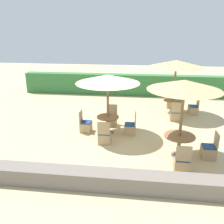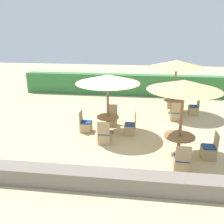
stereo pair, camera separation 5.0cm
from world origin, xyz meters
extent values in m
plane|color=#C6B284|center=(0.00, 0.00, 0.00)|extent=(40.00, 40.00, 0.00)
cube|color=#387A3D|center=(0.00, 6.83, 0.66)|extent=(13.00, 0.70, 1.32)
cube|color=slate|center=(0.00, -3.22, 0.25)|extent=(10.00, 0.56, 0.49)
cylinder|color=olive|center=(2.78, 3.41, 1.31)|extent=(0.10, 0.10, 2.62)
cone|color=tan|center=(2.78, 3.41, 2.54)|extent=(2.59, 2.59, 0.32)
cylinder|color=olive|center=(2.78, 3.41, 0.01)|extent=(0.48, 0.48, 0.03)
cylinder|color=olive|center=(2.78, 3.41, 0.34)|extent=(0.12, 0.12, 0.68)
cylinder|color=olive|center=(2.78, 3.41, 0.70)|extent=(1.01, 1.01, 0.04)
cube|color=tan|center=(3.79, 3.38, 0.20)|extent=(0.46, 0.46, 0.40)
cube|color=navy|center=(3.79, 3.38, 0.43)|extent=(0.42, 0.42, 0.05)
cube|color=tan|center=(4.00, 3.38, 0.69)|extent=(0.04, 0.46, 0.48)
cube|color=tan|center=(2.78, 2.41, 0.20)|extent=(0.46, 0.46, 0.40)
cube|color=navy|center=(2.78, 2.41, 0.43)|extent=(0.42, 0.42, 0.05)
cube|color=tan|center=(2.78, 2.20, 0.69)|extent=(0.46, 0.04, 0.48)
cube|color=tan|center=(2.79, 4.37, 0.20)|extent=(0.46, 0.46, 0.40)
cube|color=navy|center=(2.79, 4.37, 0.43)|extent=(0.42, 0.42, 0.05)
cube|color=tan|center=(2.79, 4.58, 0.69)|extent=(0.46, 0.04, 0.48)
cylinder|color=olive|center=(2.51, -1.10, 1.28)|extent=(0.10, 0.10, 2.57)
cone|color=tan|center=(2.51, -1.10, 2.49)|extent=(2.36, 2.36, 0.32)
cylinder|color=olive|center=(2.51, -1.10, 0.01)|extent=(0.48, 0.48, 0.03)
cylinder|color=olive|center=(2.51, -1.10, 0.35)|extent=(0.12, 0.12, 0.71)
cylinder|color=olive|center=(2.51, -1.10, 0.73)|extent=(1.04, 1.04, 0.04)
cube|color=tan|center=(3.49, -1.16, 0.20)|extent=(0.46, 0.46, 0.40)
cube|color=navy|center=(3.49, -1.16, 0.43)|extent=(0.42, 0.42, 0.05)
cube|color=tan|center=(3.70, -1.16, 0.69)|extent=(0.04, 0.46, 0.48)
cube|color=tan|center=(2.48, -2.07, 0.20)|extent=(0.46, 0.46, 0.40)
cube|color=navy|center=(2.48, -2.07, 0.43)|extent=(0.42, 0.42, 0.05)
cube|color=tan|center=(2.48, -2.28, 0.69)|extent=(0.46, 0.04, 0.48)
cylinder|color=olive|center=(-0.16, 0.50, 1.19)|extent=(0.10, 0.10, 2.37)
cone|color=tan|center=(-0.16, 0.50, 2.29)|extent=(2.53, 2.53, 0.32)
cylinder|color=olive|center=(-0.16, 0.50, 0.01)|extent=(0.48, 0.48, 0.03)
cylinder|color=olive|center=(-0.16, 0.50, 0.35)|extent=(0.12, 0.12, 0.69)
cylinder|color=olive|center=(-0.16, 0.50, 0.71)|extent=(0.91, 0.91, 0.04)
cube|color=tan|center=(-1.10, 0.54, 0.20)|extent=(0.46, 0.46, 0.40)
cube|color=navy|center=(-1.10, 0.54, 0.43)|extent=(0.42, 0.42, 0.05)
cube|color=tan|center=(-1.31, 0.54, 0.69)|extent=(0.04, 0.46, 0.48)
cube|color=tan|center=(-0.12, 1.36, 0.20)|extent=(0.46, 0.46, 0.40)
cube|color=navy|center=(-0.12, 1.36, 0.43)|extent=(0.42, 0.42, 0.05)
cube|color=tan|center=(-0.12, 1.57, 0.69)|extent=(0.46, 0.04, 0.48)
cube|color=tan|center=(0.76, 0.51, 0.20)|extent=(0.46, 0.46, 0.40)
cube|color=navy|center=(0.76, 0.51, 0.43)|extent=(0.42, 0.42, 0.05)
cube|color=tan|center=(0.97, 0.51, 0.69)|extent=(0.04, 0.46, 0.48)
cube|color=tan|center=(-0.15, -0.45, 0.20)|extent=(0.46, 0.46, 0.40)
cube|color=navy|center=(-0.15, -0.45, 0.43)|extent=(0.42, 0.42, 0.05)
cube|color=tan|center=(-0.15, -0.66, 0.69)|extent=(0.46, 0.04, 0.48)
camera|label=1|loc=(1.20, -9.00, 4.22)|focal=40.00mm
camera|label=2|loc=(1.25, -8.99, 4.22)|focal=40.00mm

